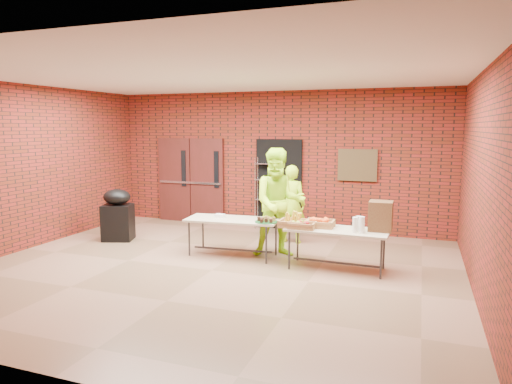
# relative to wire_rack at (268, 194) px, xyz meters

# --- Properties ---
(room) EXTENTS (8.08, 7.08, 3.28)m
(room) POSITION_rel_wire_rack_xyz_m (0.11, -3.32, 0.76)
(room) COLOR brown
(room) RESTS_ON ground
(double_doors) EXTENTS (1.78, 0.12, 2.10)m
(double_doors) POSITION_rel_wire_rack_xyz_m (-2.09, 0.12, 0.21)
(double_doors) COLOR #451513
(double_doors) RESTS_ON room
(dark_doorway) EXTENTS (1.10, 0.06, 2.10)m
(dark_doorway) POSITION_rel_wire_rack_xyz_m (0.21, 0.14, 0.21)
(dark_doorway) COLOR black
(dark_doorway) RESTS_ON room
(bronze_plaque) EXTENTS (0.85, 0.04, 0.70)m
(bronze_plaque) POSITION_rel_wire_rack_xyz_m (2.01, 0.13, 0.71)
(bronze_plaque) COLOR #43331B
(bronze_plaque) RESTS_ON room
(wire_rack) EXTENTS (0.63, 0.27, 1.68)m
(wire_rack) POSITION_rel_wire_rack_xyz_m (0.00, 0.00, 0.00)
(wire_rack) COLOR #B6B6BD
(wire_rack) RESTS_ON room
(table_left) EXTENTS (1.76, 0.86, 0.70)m
(table_left) POSITION_rel_wire_rack_xyz_m (0.09, -2.37, -0.20)
(table_left) COLOR #B8AC8C
(table_left) RESTS_ON room
(table_right) EXTENTS (1.70, 0.75, 0.69)m
(table_right) POSITION_rel_wire_rack_xyz_m (2.05, -2.54, -0.21)
(table_right) COLOR #B8AC8C
(table_right) RESTS_ON room
(basket_bananas) EXTENTS (0.49, 0.38, 0.15)m
(basket_bananas) POSITION_rel_wire_rack_xyz_m (1.33, -2.62, -0.08)
(basket_bananas) COLOR #AD7545
(basket_bananas) RESTS_ON table_right
(basket_oranges) EXTENTS (0.47, 0.37, 0.15)m
(basket_oranges) POSITION_rel_wire_rack_xyz_m (1.74, -2.47, -0.08)
(basket_oranges) COLOR #AD7545
(basket_oranges) RESTS_ON table_right
(basket_apples) EXTENTS (0.44, 0.34, 0.14)m
(basket_apples) POSITION_rel_wire_rack_xyz_m (1.49, -2.68, -0.09)
(basket_apples) COLOR #AD7545
(basket_apples) RESTS_ON table_right
(muffin_tray) EXTENTS (0.40, 0.40, 0.10)m
(muffin_tray) POSITION_rel_wire_rack_xyz_m (0.78, -2.46, -0.09)
(muffin_tray) COLOR #13471D
(muffin_tray) RESTS_ON table_left
(napkin_box) EXTENTS (0.18, 0.12, 0.06)m
(napkin_box) POSITION_rel_wire_rack_xyz_m (-0.19, -2.32, -0.11)
(napkin_box) COLOR white
(napkin_box) RESTS_ON table_left
(coffee_dispenser) EXTENTS (0.37, 0.33, 0.49)m
(coffee_dispenser) POSITION_rel_wire_rack_xyz_m (2.74, -2.42, 0.10)
(coffee_dispenser) COLOR brown
(coffee_dispenser) RESTS_ON table_right
(cup_stack_front) EXTENTS (0.08, 0.08, 0.25)m
(cup_stack_front) POSITION_rel_wire_rack_xyz_m (2.36, -2.68, -0.02)
(cup_stack_front) COLOR white
(cup_stack_front) RESTS_ON table_right
(cup_stack_mid) EXTENTS (0.09, 0.09, 0.27)m
(cup_stack_mid) POSITION_rel_wire_rack_xyz_m (2.47, -2.68, -0.02)
(cup_stack_mid) COLOR white
(cup_stack_mid) RESTS_ON table_right
(cup_stack_back) EXTENTS (0.08, 0.08, 0.24)m
(cup_stack_back) POSITION_rel_wire_rack_xyz_m (2.40, -2.53, -0.03)
(cup_stack_back) COLOR white
(cup_stack_back) RESTS_ON table_right
(covered_grill) EXTENTS (0.73, 0.66, 1.09)m
(covered_grill) POSITION_rel_wire_rack_xyz_m (-2.65, -2.11, -0.30)
(covered_grill) COLOR black
(covered_grill) RESTS_ON room
(volunteer_woman) EXTENTS (0.59, 0.39, 1.62)m
(volunteer_woman) POSITION_rel_wire_rack_xyz_m (0.85, -1.06, -0.03)
(volunteer_woman) COLOR #BBFE1C
(volunteer_woman) RESTS_ON room
(volunteer_man) EXTENTS (1.20, 1.09, 2.00)m
(volunteer_man) POSITION_rel_wire_rack_xyz_m (0.89, -2.09, 0.16)
(volunteer_man) COLOR #BBFE1C
(volunteer_man) RESTS_ON room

